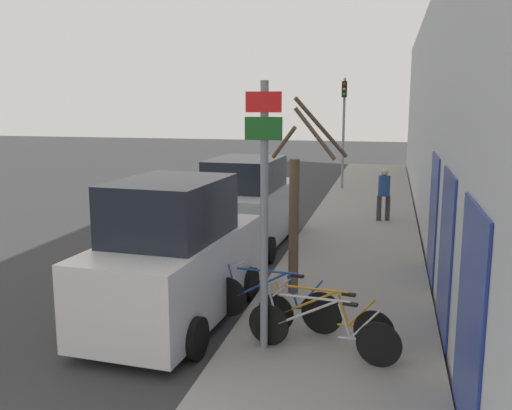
{
  "coord_description": "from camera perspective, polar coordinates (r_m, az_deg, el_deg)",
  "views": [
    {
      "loc": [
        3.34,
        -3.21,
        3.73
      ],
      "look_at": [
        0.82,
        7.44,
        1.73
      ],
      "focal_mm": 40.0,
      "sensor_mm": 36.0,
      "label": 1
    }
  ],
  "objects": [
    {
      "name": "ground_plane",
      "position": [
        15.26,
        0.24,
        -3.79
      ],
      "size": [
        80.0,
        80.0,
        0.0
      ],
      "primitive_type": "plane",
      "color": "#333335"
    },
    {
      "name": "bicycle_0",
      "position": [
        8.33,
        6.56,
        -12.32
      ],
      "size": [
        2.24,
        0.62,
        0.88
      ],
      "rotation": [
        0.0,
        0.0,
        1.36
      ],
      "color": "black",
      "rests_on": "sidewalk_curb"
    },
    {
      "name": "building_facade",
      "position": [
        17.17,
        16.84,
        8.26
      ],
      "size": [
        0.23,
        32.0,
        6.5
      ],
      "color": "#B2B7C1",
      "rests_on": "ground"
    },
    {
      "name": "signpost",
      "position": [
        8.02,
        0.82,
        -0.34
      ],
      "size": [
        0.52,
        0.13,
        3.86
      ],
      "color": "gray",
      "rests_on": "sidewalk_curb"
    },
    {
      "name": "pedestrian_near",
      "position": [
        17.61,
        12.68,
        1.39
      ],
      "size": [
        0.4,
        0.35,
        1.58
      ],
      "rotation": [
        0.0,
        0.0,
        3.47
      ],
      "color": "#333338",
      "rests_on": "sidewalk_curb"
    },
    {
      "name": "parked_car_0",
      "position": [
        9.76,
        -8.11,
        -5.32
      ],
      "size": [
        2.19,
        4.33,
        2.47
      ],
      "rotation": [
        0.0,
        0.0,
        -0.07
      ],
      "color": "silver",
      "rests_on": "ground"
    },
    {
      "name": "bicycle_1",
      "position": [
        8.8,
        6.7,
        -11.14
      ],
      "size": [
        2.12,
        0.63,
        0.84
      ],
      "rotation": [
        0.0,
        0.0,
        1.34
      ],
      "color": "black",
      "rests_on": "sidewalk_curb"
    },
    {
      "name": "sidewalk_curb",
      "position": [
        17.61,
        10.6,
        -1.8
      ],
      "size": [
        3.2,
        32.0,
        0.15
      ],
      "color": "gray",
      "rests_on": "ground"
    },
    {
      "name": "street_tree",
      "position": [
        10.61,
        4.11,
        -0.5
      ],
      "size": [
        1.42,
        0.9,
        3.66
      ],
      "color": "brown",
      "rests_on": "sidewalk_curb"
    },
    {
      "name": "traffic_light",
      "position": [
        23.79,
        8.77,
        8.56
      ],
      "size": [
        0.2,
        0.3,
        4.5
      ],
      "color": "gray",
      "rests_on": "sidewalk_curb"
    },
    {
      "name": "parked_car_1",
      "position": [
        14.65,
        -0.88,
        -0.14
      ],
      "size": [
        2.12,
        4.48,
        2.31
      ],
      "rotation": [
        0.0,
        0.0,
        -0.03
      ],
      "color": "#B2B7BC",
      "rests_on": "ground"
    },
    {
      "name": "bicycle_2",
      "position": [
        9.33,
        1.75,
        -9.59
      ],
      "size": [
        2.28,
        0.66,
        0.93
      ],
      "rotation": [
        0.0,
        0.0,
        1.33
      ],
      "color": "black",
      "rests_on": "sidewalk_curb"
    }
  ]
}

